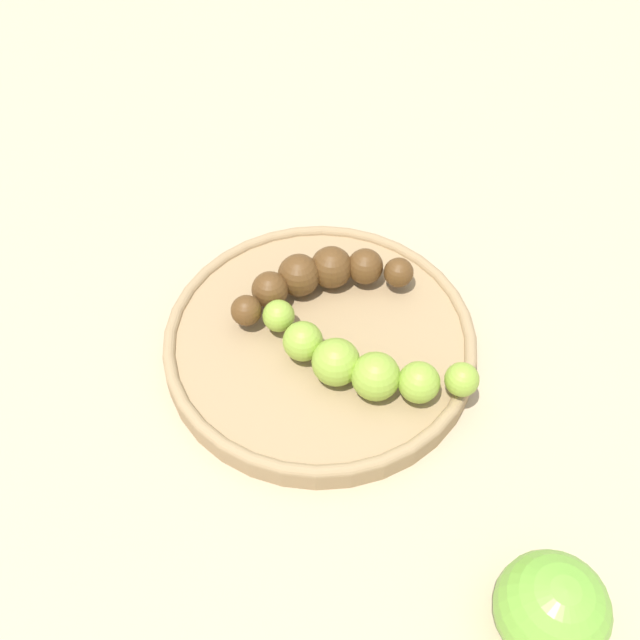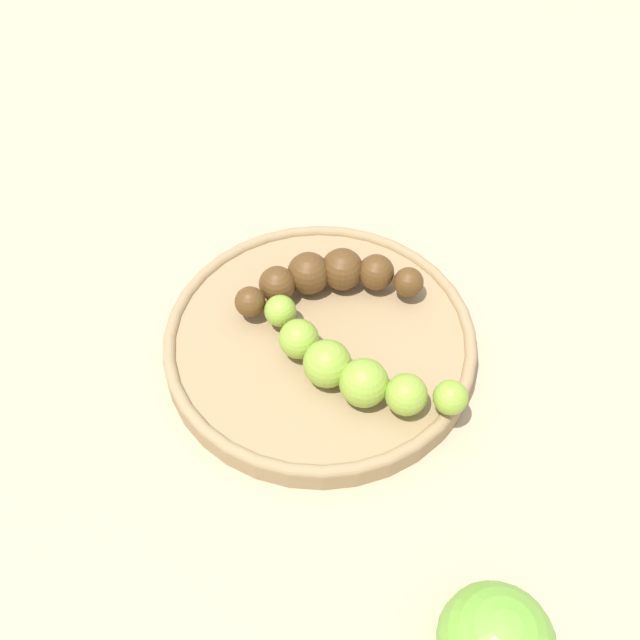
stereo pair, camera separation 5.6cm
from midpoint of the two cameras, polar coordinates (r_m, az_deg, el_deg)
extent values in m
plane|color=tan|center=(0.59, 2.71, -2.52)|extent=(2.40, 2.40, 0.00)
cylinder|color=#A08259|center=(0.58, 2.75, -1.98)|extent=(0.25, 0.25, 0.02)
torus|color=#A08259|center=(0.57, 2.78, -1.44)|extent=(0.25, 0.25, 0.01)
sphere|color=#8CAD38|center=(0.56, -0.35, 0.56)|extent=(0.03, 0.03, 0.03)
sphere|color=#8CAD38|center=(0.54, 1.23, -1.68)|extent=(0.03, 0.03, 0.03)
sphere|color=#8CAD38|center=(0.53, 3.57, -3.66)|extent=(0.04, 0.04, 0.04)
sphere|color=#8CAD38|center=(0.52, 6.55, -5.17)|extent=(0.04, 0.04, 0.04)
sphere|color=#8CAD38|center=(0.52, 9.89, -6.04)|extent=(0.03, 0.03, 0.03)
sphere|color=#8CAD38|center=(0.53, 13.30, -6.19)|extent=(0.03, 0.03, 0.03)
sphere|color=#593819|center=(0.59, 9.71, 2.81)|extent=(0.02, 0.02, 0.02)
sphere|color=#593819|center=(0.59, 7.14, 3.62)|extent=(0.03, 0.03, 0.03)
sphere|color=#593819|center=(0.59, 4.45, 3.87)|extent=(0.04, 0.04, 0.04)
sphere|color=#593819|center=(0.59, 1.79, 3.56)|extent=(0.04, 0.04, 0.04)
sphere|color=#593819|center=(0.58, -0.68, 2.69)|extent=(0.03, 0.03, 0.03)
sphere|color=#593819|center=(0.57, -2.80, 1.29)|extent=(0.02, 0.02, 0.02)
camera|label=1|loc=(0.03, -87.13, 3.51)|focal=40.39mm
camera|label=2|loc=(0.03, 92.87, -3.51)|focal=40.39mm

